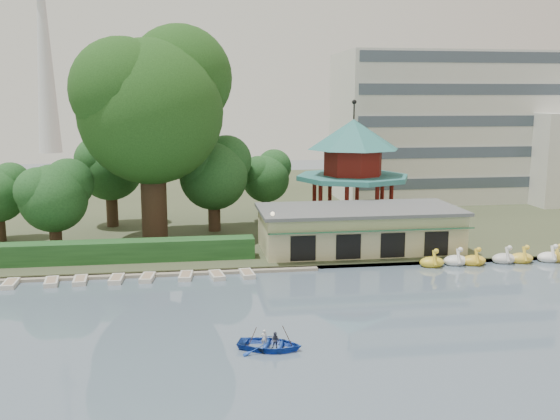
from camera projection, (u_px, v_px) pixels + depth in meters
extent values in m
plane|color=slate|center=(291.00, 352.00, 35.66)|extent=(220.00, 220.00, 0.00)
cube|color=#424930|center=(230.00, 201.00, 86.27)|extent=(220.00, 70.00, 0.40)
cube|color=gray|center=(258.00, 269.00, 52.48)|extent=(220.00, 0.60, 0.30)
cube|color=gray|center=(111.00, 275.00, 50.69)|extent=(34.00, 1.60, 0.24)
cube|color=#C3BC8D|center=(359.00, 230.00, 58.11)|extent=(18.00, 8.00, 3.60)
cube|color=#595B5E|center=(359.00, 209.00, 57.77)|extent=(18.60, 8.60, 0.30)
cube|color=#194C2D|center=(372.00, 231.00, 53.78)|extent=(18.00, 1.59, 0.45)
cylinder|color=#C3BC8D|center=(352.00, 221.00, 68.35)|extent=(10.40, 10.40, 1.20)
cylinder|color=#2C7472|center=(353.00, 177.00, 67.49)|extent=(12.40, 12.40, 0.50)
cylinder|color=maroon|center=(353.00, 162.00, 67.20)|extent=(6.40, 6.40, 2.80)
cone|color=#2C7472|center=(354.00, 134.00, 66.67)|extent=(10.00, 10.00, 3.20)
cylinder|color=black|center=(354.00, 111.00, 66.22)|extent=(0.16, 0.16, 1.80)
cube|color=silver|center=(446.00, 127.00, 86.77)|extent=(30.00, 14.00, 20.00)
cone|color=silver|center=(43.00, 36.00, 160.73)|extent=(6.00, 6.00, 60.00)
cube|color=#225123|center=(79.00, 252.00, 53.26)|extent=(30.00, 2.00, 1.80)
cylinder|color=black|center=(273.00, 238.00, 53.95)|extent=(0.12, 0.12, 4.00)
sphere|color=beige|center=(273.00, 214.00, 53.58)|extent=(0.36, 0.36, 0.36)
cylinder|color=#3A281C|center=(154.00, 190.00, 60.68)|extent=(2.49, 2.49, 10.17)
sphere|color=#204A18|center=(151.00, 112.00, 59.35)|extent=(13.83, 13.83, 13.83)
sphere|color=#204A18|center=(179.00, 78.00, 61.18)|extent=(10.37, 10.37, 10.37)
sphere|color=#204A18|center=(122.00, 90.00, 57.29)|extent=(9.68, 9.68, 9.68)
cylinder|color=#3A281C|center=(55.00, 229.00, 58.01)|extent=(1.13, 1.13, 3.87)
sphere|color=#225123|center=(53.00, 198.00, 57.51)|extent=(6.29, 6.29, 6.29)
sphere|color=#225123|center=(69.00, 183.00, 58.38)|extent=(4.71, 4.71, 4.71)
sphere|color=#225123|center=(39.00, 191.00, 56.60)|extent=(4.40, 4.40, 4.40)
cylinder|color=#3A281C|center=(0.00, 223.00, 61.07)|extent=(0.94, 0.94, 3.70)
sphere|color=#225123|center=(11.00, 182.00, 61.29)|extent=(3.90, 3.90, 3.90)
cylinder|color=#3A281C|center=(214.00, 209.00, 65.91)|extent=(1.29, 1.29, 4.73)
sphere|color=#225123|center=(214.00, 176.00, 65.29)|extent=(7.15, 7.15, 7.15)
sphere|color=#225123|center=(226.00, 160.00, 66.27)|extent=(5.36, 5.36, 5.36)
sphere|color=#225123|center=(202.00, 168.00, 64.25)|extent=(5.00, 5.00, 5.00)
cylinder|color=#3A281C|center=(266.00, 205.00, 70.72)|extent=(0.95, 0.95, 3.99)
sphere|color=#225123|center=(266.00, 179.00, 70.20)|extent=(5.30, 5.30, 5.30)
sphere|color=#225123|center=(274.00, 167.00, 70.90)|extent=(3.97, 3.97, 3.97)
sphere|color=#225123|center=(258.00, 172.00, 69.41)|extent=(3.71, 3.71, 3.71)
cylinder|color=#3A281C|center=(112.00, 203.00, 68.20)|extent=(1.25, 1.25, 5.16)
sphere|color=#225123|center=(110.00, 168.00, 67.53)|extent=(6.95, 6.95, 6.95)
sphere|color=#225123|center=(124.00, 152.00, 68.45)|extent=(5.21, 5.21, 5.21)
sphere|color=#225123|center=(97.00, 160.00, 66.50)|extent=(4.86, 4.86, 4.86)
ellipsoid|color=yellow|center=(432.00, 262.00, 53.72)|extent=(2.16, 1.44, 0.99)
cylinder|color=yellow|center=(435.00, 258.00, 53.09)|extent=(0.26, 0.79, 1.29)
sphere|color=yellow|center=(436.00, 251.00, 52.68)|extent=(0.44, 0.44, 0.44)
ellipsoid|color=white|center=(456.00, 261.00, 54.26)|extent=(2.16, 1.44, 0.99)
cylinder|color=white|center=(459.00, 256.00, 53.63)|extent=(0.26, 0.79, 1.29)
sphere|color=white|center=(460.00, 250.00, 53.22)|extent=(0.44, 0.44, 0.44)
ellipsoid|color=yellow|center=(474.00, 261.00, 54.27)|extent=(2.16, 1.44, 0.99)
cylinder|color=yellow|center=(477.00, 256.00, 53.64)|extent=(0.26, 0.79, 1.29)
sphere|color=yellow|center=(479.00, 250.00, 53.23)|extent=(0.44, 0.44, 0.44)
ellipsoid|color=silver|center=(504.00, 259.00, 54.92)|extent=(2.16, 1.44, 0.99)
cylinder|color=silver|center=(507.00, 254.00, 54.29)|extent=(0.26, 0.79, 1.29)
sphere|color=silver|center=(510.00, 248.00, 53.88)|extent=(0.44, 0.44, 0.44)
ellipsoid|color=yellow|center=(521.00, 258.00, 55.05)|extent=(2.16, 1.44, 0.99)
cylinder|color=yellow|center=(525.00, 254.00, 54.42)|extent=(0.26, 0.79, 1.29)
sphere|color=yellow|center=(527.00, 247.00, 54.01)|extent=(0.44, 0.44, 0.44)
ellipsoid|color=white|center=(549.00, 257.00, 55.38)|extent=(2.16, 1.44, 0.99)
cylinder|color=white|center=(553.00, 253.00, 54.74)|extent=(0.26, 0.79, 1.29)
sphere|color=white|center=(556.00, 247.00, 54.34)|extent=(0.44, 0.44, 0.44)
ellipsoid|color=yellow|center=(554.00, 257.00, 55.49)|extent=(2.16, 1.44, 0.99)
cylinder|color=yellow|center=(558.00, 253.00, 54.85)|extent=(0.26, 0.79, 1.29)
sphere|color=yellow|center=(560.00, 246.00, 54.45)|extent=(0.44, 0.44, 0.44)
cube|color=silver|center=(10.00, 284.00, 48.11)|extent=(1.06, 2.32, 0.36)
cube|color=silver|center=(51.00, 282.00, 48.61)|extent=(1.28, 2.41, 0.36)
cube|color=silver|center=(80.00, 280.00, 49.03)|extent=(1.16, 2.36, 0.36)
cube|color=silver|center=(117.00, 279.00, 49.37)|extent=(1.11, 2.35, 0.36)
cube|color=silver|center=(147.00, 278.00, 49.77)|extent=(1.26, 2.40, 0.36)
cube|color=silver|center=(186.00, 276.00, 50.23)|extent=(1.21, 2.38, 0.36)
cube|color=silver|center=(217.00, 275.00, 50.41)|extent=(1.35, 2.43, 0.36)
cube|color=silver|center=(247.00, 274.00, 50.84)|extent=(1.23, 2.39, 0.36)
imported|color=#1B43B2|center=(270.00, 340.00, 35.93)|extent=(6.18, 5.26, 1.08)
imported|color=silver|center=(264.00, 338.00, 36.07)|extent=(0.44, 0.36, 1.03)
imported|color=#36394D|center=(275.00, 340.00, 35.77)|extent=(0.58, 0.52, 1.00)
cylinder|color=#3A281C|center=(249.00, 345.00, 35.80)|extent=(0.94, 0.29, 2.01)
cylinder|color=#3A281C|center=(290.00, 342.00, 36.14)|extent=(0.94, 0.29, 2.01)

